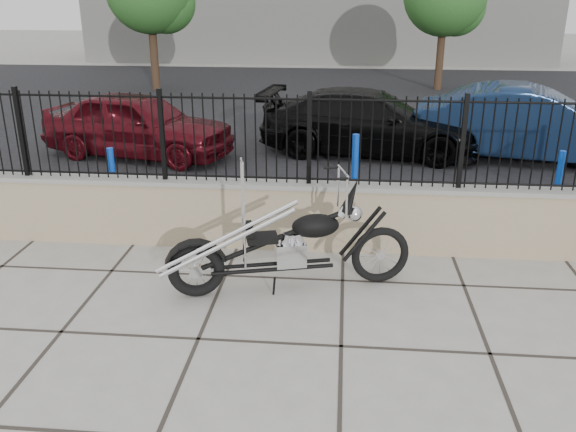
% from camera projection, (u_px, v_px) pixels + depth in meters
% --- Properties ---
extents(ground_plane, '(90.00, 90.00, 0.00)m').
position_uv_depth(ground_plane, '(198.00, 339.00, 6.41)').
color(ground_plane, '#99968E').
rests_on(ground_plane, ground).
extents(parking_lot, '(30.00, 30.00, 0.00)m').
position_uv_depth(parking_lot, '(295.00, 111.00, 18.04)').
color(parking_lot, black).
rests_on(parking_lot, ground).
extents(retaining_wall, '(14.00, 0.36, 0.96)m').
position_uv_depth(retaining_wall, '(237.00, 213.00, 8.56)').
color(retaining_wall, gray).
rests_on(retaining_wall, ground_plane).
extents(iron_fence, '(14.00, 0.08, 1.20)m').
position_uv_depth(iron_fence, '(235.00, 138.00, 8.18)').
color(iron_fence, black).
rests_on(iron_fence, retaining_wall).
extents(chopper_motorcycle, '(2.85, 1.20, 1.69)m').
position_uv_depth(chopper_motorcycle, '(286.00, 225.00, 7.16)').
color(chopper_motorcycle, black).
rests_on(chopper_motorcycle, ground_plane).
extents(car_red, '(4.38, 2.54, 1.40)m').
position_uv_depth(car_red, '(138.00, 124.00, 13.01)').
color(car_red, '#4F0B13').
rests_on(car_red, parking_lot).
extents(car_black, '(5.00, 2.58, 1.39)m').
position_uv_depth(car_black, '(370.00, 122.00, 13.23)').
color(car_black, black).
rests_on(car_black, parking_lot).
extents(car_blue, '(4.94, 2.57, 1.55)m').
position_uv_depth(car_blue, '(530.00, 124.00, 12.71)').
color(car_blue, '#112240').
rests_on(car_blue, parking_lot).
extents(bollard_a, '(0.13, 0.13, 0.93)m').
position_uv_depth(bollard_a, '(113.00, 175.00, 10.36)').
color(bollard_a, '#0B56A6').
rests_on(bollard_a, ground_plane).
extents(bollard_b, '(0.13, 0.13, 1.04)m').
position_uv_depth(bollard_b, '(355.00, 163.00, 10.87)').
color(bollard_b, blue).
rests_on(bollard_b, ground_plane).
extents(bollard_c, '(0.13, 0.13, 0.90)m').
position_uv_depth(bollard_c, '(559.00, 176.00, 10.33)').
color(bollard_c, '#0C63BA').
rests_on(bollard_c, ground_plane).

